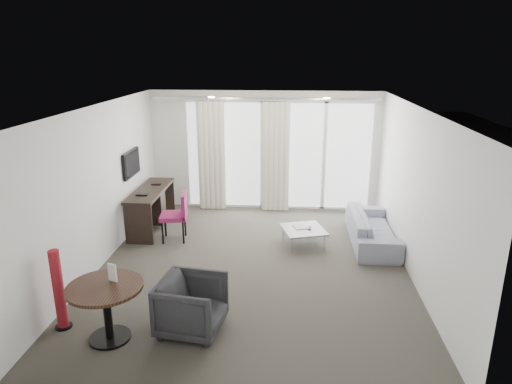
# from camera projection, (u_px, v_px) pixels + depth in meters

# --- Properties ---
(floor) EXTENTS (5.00, 6.00, 0.00)m
(floor) POSITION_uv_depth(u_px,v_px,m) (253.00, 266.00, 7.53)
(floor) COLOR #3E3B33
(floor) RESTS_ON ground
(ceiling) EXTENTS (5.00, 6.00, 0.00)m
(ceiling) POSITION_uv_depth(u_px,v_px,m) (253.00, 108.00, 6.76)
(ceiling) COLOR white
(ceiling) RESTS_ON ground
(wall_left) EXTENTS (0.00, 6.00, 2.60)m
(wall_left) POSITION_uv_depth(u_px,v_px,m) (98.00, 188.00, 7.33)
(wall_left) COLOR silver
(wall_left) RESTS_ON ground
(wall_right) EXTENTS (0.00, 6.00, 2.60)m
(wall_right) POSITION_uv_depth(u_px,v_px,m) (416.00, 195.00, 6.96)
(wall_right) COLOR silver
(wall_right) RESTS_ON ground
(wall_front) EXTENTS (5.00, 0.00, 2.60)m
(wall_front) POSITION_uv_depth(u_px,v_px,m) (226.00, 285.00, 4.29)
(wall_front) COLOR silver
(wall_front) RESTS_ON ground
(window_panel) EXTENTS (4.00, 0.02, 2.38)m
(window_panel) POSITION_uv_depth(u_px,v_px,m) (278.00, 156.00, 9.99)
(window_panel) COLOR white
(window_panel) RESTS_ON ground
(window_frame) EXTENTS (4.10, 0.06, 2.44)m
(window_frame) POSITION_uv_depth(u_px,v_px,m) (278.00, 156.00, 9.98)
(window_frame) COLOR white
(window_frame) RESTS_ON ground
(curtain_left) EXTENTS (0.60, 0.20, 2.38)m
(curtain_left) POSITION_uv_depth(u_px,v_px,m) (212.00, 156.00, 9.95)
(curtain_left) COLOR beige
(curtain_left) RESTS_ON ground
(curtain_right) EXTENTS (0.60, 0.20, 2.38)m
(curtain_right) POSITION_uv_depth(u_px,v_px,m) (276.00, 157.00, 9.84)
(curtain_right) COLOR beige
(curtain_right) RESTS_ON ground
(curtain_track) EXTENTS (4.80, 0.04, 0.04)m
(curtain_track) POSITION_uv_depth(u_px,v_px,m) (264.00, 99.00, 9.49)
(curtain_track) COLOR #B2B2B7
(curtain_track) RESTS_ON ceiling
(downlight_a) EXTENTS (0.12, 0.12, 0.02)m
(downlight_a) POSITION_uv_depth(u_px,v_px,m) (211.00, 97.00, 8.35)
(downlight_a) COLOR #FFE0B2
(downlight_a) RESTS_ON ceiling
(downlight_b) EXTENTS (0.12, 0.12, 0.02)m
(downlight_b) POSITION_uv_depth(u_px,v_px,m) (327.00, 98.00, 8.19)
(downlight_b) COLOR #FFE0B2
(downlight_b) RESTS_ON ceiling
(desk) EXTENTS (0.54, 1.72, 0.81)m
(desk) POSITION_uv_depth(u_px,v_px,m) (152.00, 209.00, 9.04)
(desk) COLOR black
(desk) RESTS_ON floor
(tv) EXTENTS (0.05, 0.80, 0.50)m
(tv) POSITION_uv_depth(u_px,v_px,m) (131.00, 163.00, 8.70)
(tv) COLOR black
(tv) RESTS_ON wall_left
(desk_chair) EXTENTS (0.56, 0.53, 0.92)m
(desk_chair) POSITION_uv_depth(u_px,v_px,m) (173.00, 217.00, 8.46)
(desk_chair) COLOR #8A1E50
(desk_chair) RESTS_ON floor
(round_table) EXTENTS (1.01, 1.01, 0.73)m
(round_table) POSITION_uv_depth(u_px,v_px,m) (108.00, 313.00, 5.54)
(round_table) COLOR black
(round_table) RESTS_ON floor
(menu_card) EXTENTS (0.12, 0.07, 0.23)m
(menu_card) POSITION_uv_depth(u_px,v_px,m) (113.00, 282.00, 5.55)
(menu_card) COLOR white
(menu_card) RESTS_ON round_table
(red_lamp) EXTENTS (0.29, 0.29, 1.08)m
(red_lamp) POSITION_uv_depth(u_px,v_px,m) (59.00, 290.00, 5.72)
(red_lamp) COLOR maroon
(red_lamp) RESTS_ON floor
(tub_armchair) EXTENTS (0.88, 0.86, 0.71)m
(tub_armchair) POSITION_uv_depth(u_px,v_px,m) (192.00, 305.00, 5.71)
(tub_armchair) COLOR #272729
(tub_armchair) RESTS_ON floor
(coffee_table) EXTENTS (0.90, 0.90, 0.32)m
(coffee_table) POSITION_uv_depth(u_px,v_px,m) (303.00, 237.00, 8.30)
(coffee_table) COLOR gray
(coffee_table) RESTS_ON floor
(remote) EXTENTS (0.06, 0.18, 0.02)m
(remote) POSITION_uv_depth(u_px,v_px,m) (310.00, 227.00, 8.24)
(remote) COLOR black
(remote) RESTS_ON coffee_table
(magazine) EXTENTS (0.28, 0.31, 0.01)m
(magazine) POSITION_uv_depth(u_px,v_px,m) (300.00, 225.00, 8.32)
(magazine) COLOR gray
(magazine) RESTS_ON coffee_table
(sofa) EXTENTS (0.76, 1.94, 0.57)m
(sofa) POSITION_uv_depth(u_px,v_px,m) (372.00, 228.00, 8.38)
(sofa) COLOR gray
(sofa) RESTS_ON floor
(terrace_slab) EXTENTS (5.60, 3.00, 0.12)m
(terrace_slab) POSITION_uv_depth(u_px,v_px,m) (279.00, 190.00, 11.81)
(terrace_slab) COLOR #4D4D50
(terrace_slab) RESTS_ON ground
(rattan_chair_a) EXTENTS (0.66, 0.66, 0.78)m
(rattan_chair_a) POSITION_uv_depth(u_px,v_px,m) (296.00, 171.00, 11.89)
(rattan_chair_a) COLOR brown
(rattan_chair_a) RESTS_ON terrace_slab
(rattan_chair_b) EXTENTS (0.53, 0.53, 0.77)m
(rattan_chair_b) POSITION_uv_depth(u_px,v_px,m) (362.00, 176.00, 11.45)
(rattan_chair_b) COLOR brown
(rattan_chair_b) RESTS_ON terrace_slab
(rattan_table) EXTENTS (0.63, 0.63, 0.50)m
(rattan_table) POSITION_uv_depth(u_px,v_px,m) (338.00, 182.00, 11.44)
(rattan_table) COLOR brown
(rattan_table) RESTS_ON terrace_slab
(balustrade) EXTENTS (5.50, 0.06, 1.05)m
(balustrade) POSITION_uv_depth(u_px,v_px,m) (281.00, 157.00, 13.02)
(balustrade) COLOR #B2B2B7
(balustrade) RESTS_ON terrace_slab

